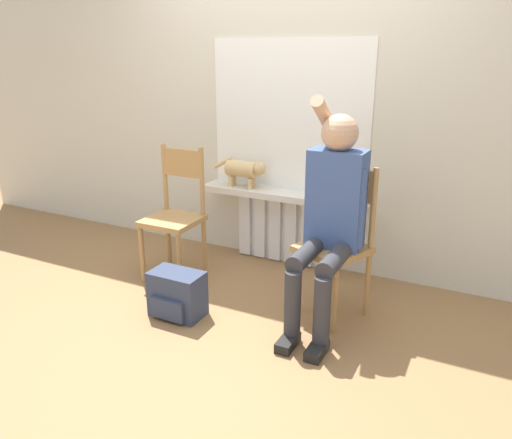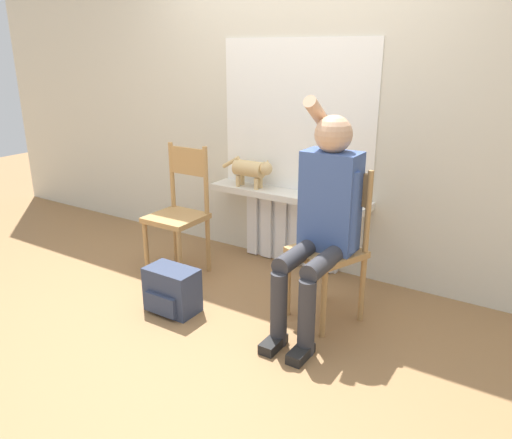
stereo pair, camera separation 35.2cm
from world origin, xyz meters
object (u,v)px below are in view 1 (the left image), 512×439
object	(u,v)px
chair_left	(175,213)
backpack	(177,294)
person	(331,210)
chair_right	(338,241)
cat	(245,169)

from	to	relation	value
chair_left	backpack	xyz separation A→B (m)	(0.35, -0.51, -0.35)
chair_left	person	xyz separation A→B (m)	(1.24, -0.11, 0.23)
chair_right	backpack	size ratio (longest dim) A/B	2.85
person	backpack	xyz separation A→B (m)	(-0.89, -0.39, -0.59)
backpack	chair_right	bearing A→B (deg)	29.20
person	backpack	size ratio (longest dim) A/B	4.07
backpack	cat	bearing A→B (deg)	92.43
person	backpack	world-z (taller)	person
cat	chair_right	bearing A→B (deg)	-29.52
chair_right	cat	distance (m)	1.12
chair_right	chair_left	bearing A→B (deg)	-158.66
chair_left	person	distance (m)	1.27
chair_left	chair_right	distance (m)	1.25
person	chair_right	bearing A→B (deg)	81.96
backpack	person	bearing A→B (deg)	23.92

